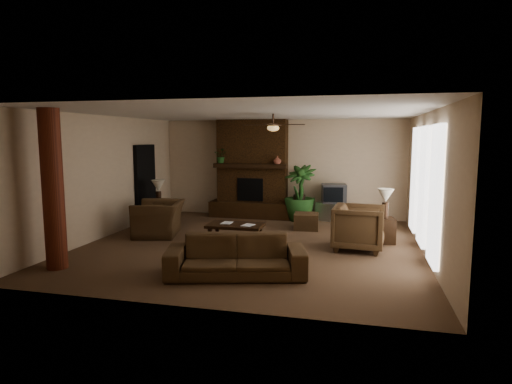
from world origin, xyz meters
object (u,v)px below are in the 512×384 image
(sofa, at_px, (236,249))
(armchair_right, at_px, (359,225))
(log_column, at_px, (53,190))
(floor_vase, at_px, (299,204))
(side_table_right, at_px, (382,230))
(floor_plant, at_px, (300,205))
(coffee_table, at_px, (235,227))
(side_table_left, at_px, (161,215))
(armchair_left, at_px, (159,213))
(lamp_right, at_px, (386,198))
(tv_stand, at_px, (333,212))
(lamp_left, at_px, (158,187))
(ottoman, at_px, (306,221))

(sofa, height_order, armchair_right, armchair_right)
(sofa, bearing_deg, armchair_right, 33.11)
(log_column, xyz_separation_m, floor_vase, (3.55, 5.51, -0.97))
(sofa, bearing_deg, floor_vase, 71.37)
(side_table_right, bearing_deg, floor_plant, 135.76)
(coffee_table, distance_m, side_table_left, 2.85)
(armchair_left, xyz_separation_m, armchair_right, (4.59, -0.25, -0.03))
(floor_plant, xyz_separation_m, side_table_right, (2.11, -2.05, -0.16))
(log_column, bearing_deg, armchair_right, 26.12)
(floor_plant, bearing_deg, lamp_right, -44.22)
(armchair_left, bearing_deg, side_table_right, 81.73)
(armchair_right, bearing_deg, tv_stand, 17.39)
(lamp_right, bearing_deg, coffee_table, -165.51)
(sofa, bearing_deg, side_table_left, 116.31)
(floor_vase, bearing_deg, armchair_left, -137.42)
(side_table_right, bearing_deg, sofa, -130.04)
(armchair_left, bearing_deg, lamp_right, 81.21)
(coffee_table, bearing_deg, lamp_left, 150.95)
(floor_vase, bearing_deg, side_table_right, -45.86)
(floor_plant, bearing_deg, armchair_right, -60.23)
(ottoman, relative_size, lamp_left, 0.92)
(sofa, bearing_deg, lamp_right, 34.20)
(tv_stand, relative_size, floor_plant, 0.55)
(floor_vase, bearing_deg, coffee_table, -107.54)
(ottoman, bearing_deg, log_column, -132.42)
(log_column, xyz_separation_m, coffee_table, (2.58, 2.44, -1.03))
(armchair_left, bearing_deg, floor_vase, 118.67)
(log_column, relative_size, side_table_left, 5.09)
(lamp_left, bearing_deg, side_table_left, 49.05)
(log_column, relative_size, lamp_right, 4.31)
(log_column, xyz_separation_m, ottoman, (3.90, 4.27, -1.20))
(log_column, bearing_deg, side_table_right, 30.13)
(side_table_left, bearing_deg, armchair_left, -66.04)
(armchair_left, xyz_separation_m, floor_plant, (2.98, 2.56, -0.10))
(coffee_table, bearing_deg, armchair_right, 2.20)
(armchair_right, bearing_deg, floor_plant, 34.00)
(floor_vase, distance_m, lamp_right, 3.19)
(log_column, relative_size, ottoman, 4.67)
(floor_vase, bearing_deg, log_column, -122.76)
(tv_stand, bearing_deg, armchair_right, -54.52)
(tv_stand, relative_size, side_table_left, 1.55)
(log_column, distance_m, lamp_left, 3.85)
(armchair_left, bearing_deg, armchair_right, 72.91)
(sofa, bearing_deg, floor_plant, 70.87)
(armchair_left, distance_m, side_table_left, 1.21)
(ottoman, relative_size, side_table_left, 1.09)
(coffee_table, bearing_deg, floor_plant, 70.99)
(side_table_right, bearing_deg, coffee_table, -164.59)
(ottoman, xyz_separation_m, floor_vase, (-0.35, 1.24, 0.23))
(armchair_left, xyz_separation_m, lamp_right, (5.14, 0.46, 0.47))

